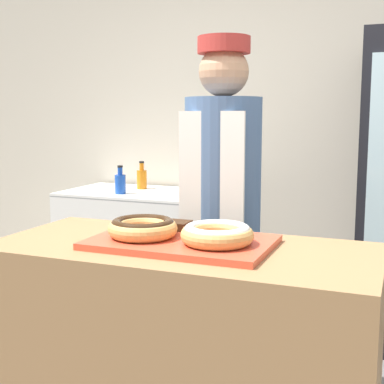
{
  "coord_description": "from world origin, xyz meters",
  "views": [
    {
      "loc": [
        0.73,
        -1.71,
        1.41
      ],
      "look_at": [
        0.0,
        0.1,
        1.13
      ],
      "focal_mm": 50.0,
      "sensor_mm": 36.0,
      "label": 1
    }
  ],
  "objects": [
    {
      "name": "bottle_orange",
      "position": [
        -1.11,
        1.85,
        0.94
      ],
      "size": [
        0.08,
        0.08,
        0.21
      ],
      "color": "orange",
      "rests_on": "chest_freezer"
    },
    {
      "name": "wall_back",
      "position": [
        0.0,
        2.13,
        1.35
      ],
      "size": [
        8.0,
        0.06,
        2.7
      ],
      "color": "beige",
      "rests_on": "ground_plane"
    },
    {
      "name": "bottle_blue",
      "position": [
        -1.13,
        1.56,
        0.94
      ],
      "size": [
        0.08,
        0.08,
        0.2
      ],
      "color": "#1E4CB2",
      "rests_on": "chest_freezer"
    },
    {
      "name": "baker_person",
      "position": [
        -0.07,
        0.65,
        0.94
      ],
      "size": [
        0.36,
        0.36,
        1.76
      ],
      "color": "#4C4C51",
      "rests_on": "ground_plane"
    },
    {
      "name": "brownie_back_right",
      "position": [
        0.08,
        0.14,
        0.99
      ],
      "size": [
        0.09,
        0.09,
        0.03
      ],
      "color": "#382111",
      "rests_on": "serving_tray"
    },
    {
      "name": "serving_tray",
      "position": [
        0.0,
        0.0,
        0.96
      ],
      "size": [
        0.64,
        0.41,
        0.02
      ],
      "color": "#D84C33",
      "rests_on": "display_counter"
    },
    {
      "name": "donut_chocolate_glaze",
      "position": [
        -0.14,
        -0.02,
        1.01
      ],
      "size": [
        0.25,
        0.25,
        0.07
      ],
      "color": "tan",
      "rests_on": "serving_tray"
    },
    {
      "name": "brownie_back_left",
      "position": [
        -0.08,
        0.14,
        0.99
      ],
      "size": [
        0.09,
        0.09,
        0.03
      ],
      "color": "#382111",
      "rests_on": "serving_tray"
    },
    {
      "name": "donut_light_glaze",
      "position": [
        0.14,
        -0.02,
        1.01
      ],
      "size": [
        0.25,
        0.25,
        0.07
      ],
      "color": "tan",
      "rests_on": "serving_tray"
    },
    {
      "name": "display_counter",
      "position": [
        0.0,
        0.0,
        0.47
      ],
      "size": [
        1.37,
        0.63,
        0.95
      ],
      "color": "#997047",
      "rests_on": "ground_plane"
    },
    {
      "name": "chest_freezer",
      "position": [
        -1.08,
        1.73,
        0.43
      ],
      "size": [
        1.07,
        0.68,
        0.86
      ],
      "color": "white",
      "rests_on": "ground_plane"
    }
  ]
}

